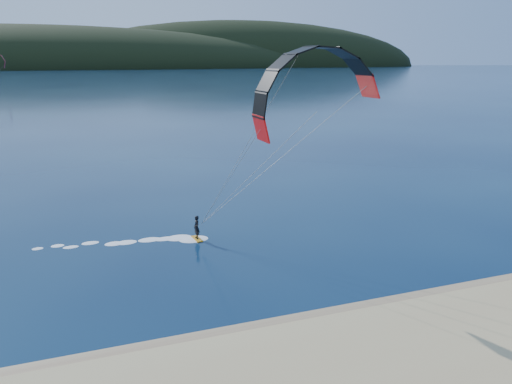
% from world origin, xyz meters
% --- Properties ---
extents(wet_sand, '(220.00, 2.50, 0.10)m').
position_xyz_m(wet_sand, '(0.00, 4.50, 0.05)').
color(wet_sand, '#907253').
rests_on(wet_sand, ground).
extents(headland, '(1200.00, 310.00, 140.00)m').
position_xyz_m(headland, '(0.63, 745.28, 0.00)').
color(headland, black).
rests_on(headland, ground).
extents(kitesurfer_near, '(20.64, 8.25, 12.24)m').
position_xyz_m(kitesurfer_near, '(5.13, 12.28, 8.48)').
color(kitesurfer_near, orange).
rests_on(kitesurfer_near, ground).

